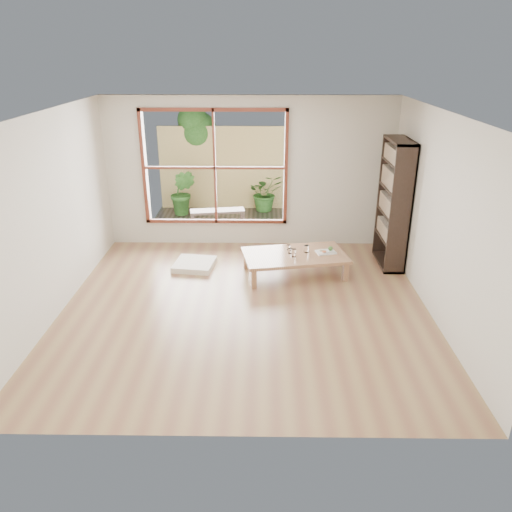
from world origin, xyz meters
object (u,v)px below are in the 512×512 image
at_px(bookshelf, 394,204).
at_px(food_tray, 327,251).
at_px(low_table, 295,256).
at_px(garden_bench, 218,213).

distance_m(bookshelf, food_tray, 1.32).
relative_size(bookshelf, food_tray, 6.04).
xyz_separation_m(low_table, garden_bench, (-1.40, 2.21, -0.00)).
distance_m(low_table, bookshelf, 1.80).
xyz_separation_m(low_table, bookshelf, (1.58, 0.47, 0.72)).
xyz_separation_m(bookshelf, food_tray, (-1.07, -0.40, -0.65)).
distance_m(food_tray, garden_bench, 2.86).
bearing_deg(bookshelf, food_tray, -159.55).
xyz_separation_m(food_tray, garden_bench, (-1.90, 2.14, -0.07)).
relative_size(bookshelf, garden_bench, 1.85).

